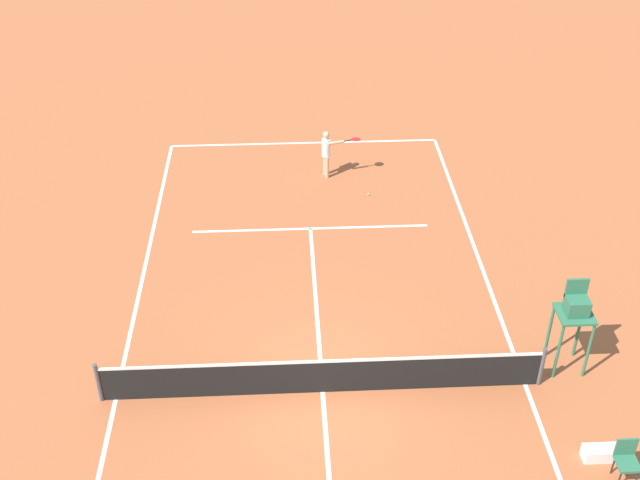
{
  "coord_description": "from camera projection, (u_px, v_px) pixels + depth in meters",
  "views": [
    {
      "loc": [
        0.72,
        12.88,
        13.02
      ],
      "look_at": [
        -0.19,
        -4.92,
        0.8
      ],
      "focal_mm": 44.57,
      "sensor_mm": 36.0,
      "label": 1
    }
  ],
  "objects": [
    {
      "name": "ground_plane",
      "position": [
        323.0,
        392.0,
        18.0
      ],
      "size": [
        60.0,
        60.0,
        0.0
      ],
      "primitive_type": "plane",
      "color": "#AD5933"
    },
    {
      "name": "court_lines",
      "position": [
        323.0,
        392.0,
        18.0
      ],
      "size": [
        9.41,
        24.46,
        0.01
      ],
      "color": "white",
      "rests_on": "ground"
    },
    {
      "name": "tennis_net",
      "position": [
        323.0,
        376.0,
        17.72
      ],
      "size": [
        10.01,
        0.1,
        1.07
      ],
      "color": "#4C4C51",
      "rests_on": "ground"
    },
    {
      "name": "player_serving",
      "position": [
        328.0,
        150.0,
        25.57
      ],
      "size": [
        1.29,
        0.49,
        1.62
      ],
      "rotation": [
        0.0,
        0.0,
        1.86
      ],
      "color": "#D8A884",
      "rests_on": "ground"
    },
    {
      "name": "tennis_ball",
      "position": [
        368.0,
        194.0,
        25.07
      ],
      "size": [
        0.07,
        0.07,
        0.07
      ],
      "primitive_type": "sphere",
      "color": "#CCE033",
      "rests_on": "ground"
    },
    {
      "name": "umpire_chair",
      "position": [
        575.0,
        312.0,
        17.81
      ],
      "size": [
        0.8,
        0.8,
        2.41
      ],
      "color": "#2D6B4C",
      "rests_on": "ground"
    },
    {
      "name": "courtside_chair_near",
      "position": [
        627.0,
        459.0,
        15.74
      ],
      "size": [
        0.44,
        0.46,
        0.95
      ],
      "color": "#262626",
      "rests_on": "ground"
    },
    {
      "name": "equipment_bag",
      "position": [
        601.0,
        453.0,
        16.35
      ],
      "size": [
        0.76,
        0.32,
        0.3
      ],
      "primitive_type": "cube",
      "color": "white",
      "rests_on": "ground"
    }
  ]
}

